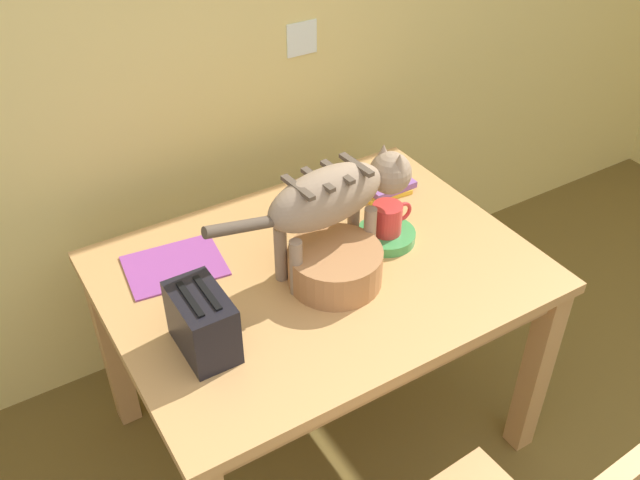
{
  "coord_description": "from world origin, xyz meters",
  "views": [
    {
      "loc": [
        -0.88,
        0.15,
        2.01
      ],
      "look_at": [
        -0.07,
        1.48,
        0.83
      ],
      "focal_mm": 39.19,
      "sensor_mm": 36.0,
      "label": 1
    }
  ],
  "objects": [
    {
      "name": "coffee_mug",
      "position": [
        0.18,
        1.49,
        0.81
      ],
      "size": [
        0.13,
        0.09,
        0.09
      ],
      "color": "red",
      "rests_on": "saucer_bowl"
    },
    {
      "name": "toaster",
      "position": [
        -0.48,
        1.36,
        0.81
      ],
      "size": [
        0.12,
        0.2,
        0.18
      ],
      "color": "black",
      "rests_on": "dining_table"
    },
    {
      "name": "wall_rear",
      "position": [
        -0.0,
        2.19,
        1.25
      ],
      "size": [
        5.37,
        0.11,
        2.5
      ],
      "color": "#ECD67B",
      "rests_on": "ground_plane"
    },
    {
      "name": "magazine",
      "position": [
        -0.42,
        1.7,
        0.73
      ],
      "size": [
        0.3,
        0.24,
        0.01
      ],
      "primitive_type": "cube",
      "rotation": [
        0.0,
        0.0,
        -0.12
      ],
      "color": "#954397",
      "rests_on": "dining_table"
    },
    {
      "name": "wicker_basket",
      "position": [
        -0.06,
        1.41,
        0.78
      ],
      "size": [
        0.26,
        0.26,
        0.11
      ],
      "color": "#AA7344",
      "rests_on": "dining_table"
    },
    {
      "name": "cat",
      "position": [
        -0.02,
        1.47,
        0.96
      ],
      "size": [
        0.65,
        0.17,
        0.33
      ],
      "rotation": [
        0.0,
        0.0,
        -1.49
      ],
      "color": "gray",
      "rests_on": "dining_table"
    },
    {
      "name": "dining_table",
      "position": [
        -0.07,
        1.48,
        0.64
      ],
      "size": [
        1.21,
        0.9,
        0.73
      ],
      "color": "tan",
      "rests_on": "ground_plane"
    },
    {
      "name": "saucer_bowl",
      "position": [
        0.17,
        1.49,
        0.74
      ],
      "size": [
        0.18,
        0.18,
        0.03
      ],
      "primitive_type": "cylinder",
      "color": "#3F994D",
      "rests_on": "dining_table"
    },
    {
      "name": "book_stack",
      "position": [
        0.33,
        1.71,
        0.74
      ],
      "size": [
        0.18,
        0.14,
        0.04
      ],
      "color": "yellow",
      "rests_on": "dining_table"
    }
  ]
}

